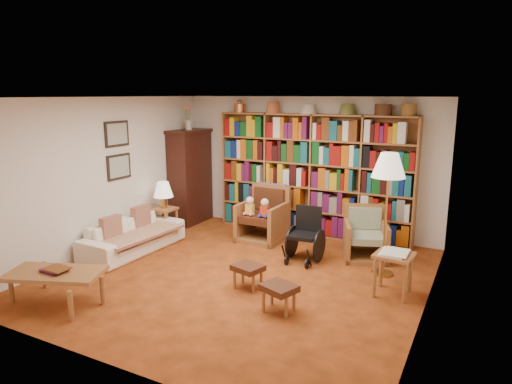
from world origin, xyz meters
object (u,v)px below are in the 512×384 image
Objects in this scene: sofa at (133,236)px; floor_lamp at (389,170)px; side_table_lamp at (164,215)px; coffee_table at (55,275)px; side_table_papers at (393,261)px; wheelchair at (305,236)px; footstool_b at (279,290)px; armchair_sage at (367,238)px; footstool_a at (248,269)px; armchair_leather at (265,217)px.

floor_lamp is (3.86, 0.89, 1.25)m from sofa.
floor_lamp reaches higher than side_table_lamp.
side_table_papers is at bearing 30.95° from coffee_table.
floor_lamp reaches higher than wheelchair.
side_table_papers is 1.22× the size of footstool_b.
sofa is 3.12m from footstool_b.
armchair_sage is 1.00m from wheelchair.
wheelchair is at bearing 52.80° from coffee_table.
armchair_sage is at bearing 8.98° from side_table_lamp.
footstool_b is (-0.47, -2.32, -0.04)m from armchair_sage.
footstool_a is at bearing -102.04° from wheelchair.
side_table_papers is at bearing 44.58° from footstool_b.
armchair_leather is (1.71, 0.68, 0.01)m from side_table_lamp.
armchair_sage is at bearing 122.60° from floor_lamp.
armchair_leather is 2.84m from side_table_papers.
side_table_lamp is at bearing 171.03° from side_table_papers.
wheelchair reaches higher than armchair_sage.
side_table_papers is at bearing -62.52° from armchair_sage.
armchair_leather is at bearing 162.24° from floor_lamp.
wheelchair is 1.61m from side_table_papers.
wheelchair is 0.66× the size of coffee_table.
side_table_papers is 1.89m from footstool_a.
armchair_sage is at bearing -3.60° from armchair_leather.
side_table_papers is 0.46× the size of coffee_table.
armchair_leather is 1.13× the size of wheelchair.
armchair_leather is 1.08× the size of armchair_sage.
armchair_sage is 1.99× the size of footstool_a.
coffee_table is at bearing -127.20° from wheelchair.
footstool_a is (0.75, -2.02, -0.13)m from armchair_leather.
wheelchair is at bearing -69.31° from sofa.
armchair_sage is 0.70× the size of coffee_table.
wheelchair is (-0.82, -0.56, 0.07)m from armchair_sage.
coffee_table reaches higher than footstool_a.
side_table_lamp reaches higher than coffee_table.
wheelchair is at bearing 101.52° from footstool_b.
floor_lamp reaches higher than coffee_table.
side_table_papers is 4.23m from coffee_table.
wheelchair reaches higher than sofa.
side_table_lamp is 0.54× the size of armchair_leather.
footstool_b is at bearing -32.83° from footstool_a.
footstool_b is at bearing -78.48° from wheelchair.
wheelchair is 1.38m from footstool_a.
sofa is 0.94m from side_table_lamp.
armchair_leather is at bearing 119.83° from footstool_b.
sofa is at bearing -166.98° from floor_lamp.
armchair_sage is 1.39m from side_table_papers.
footstool_b is at bearing -29.44° from side_table_lamp.
side_table_lamp is 1.15× the size of footstool_a.
floor_lamp is (3.96, -0.04, 1.13)m from side_table_lamp.
wheelchair is 1.44× the size of side_table_papers.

